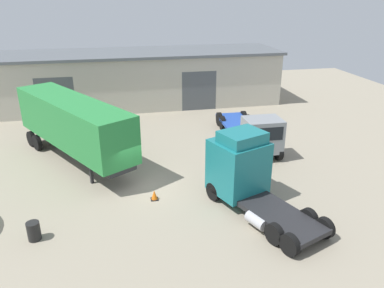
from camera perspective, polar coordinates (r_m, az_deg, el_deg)
ground_plane at (r=21.53m, az=-7.23°, el=-6.64°), size 60.00×60.00×0.00m
warehouse_building at (r=36.92m, az=-9.77°, el=9.79°), size 29.19×6.98×5.06m
tractor_unit_teal at (r=19.27m, az=8.01°, el=-4.22°), size 4.71×6.96×3.89m
container_trailer_green at (r=24.74m, az=-17.74°, el=3.04°), size 7.88×10.69×4.17m
flatbed_truck_grey at (r=26.15m, az=9.49°, el=1.77°), size 2.52×8.51×2.75m
oil_drum at (r=18.51m, az=-22.97°, el=-12.11°), size 0.58×0.58×0.88m
traffic_cone at (r=20.23m, az=-5.76°, el=-7.78°), size 0.40×0.40×0.55m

